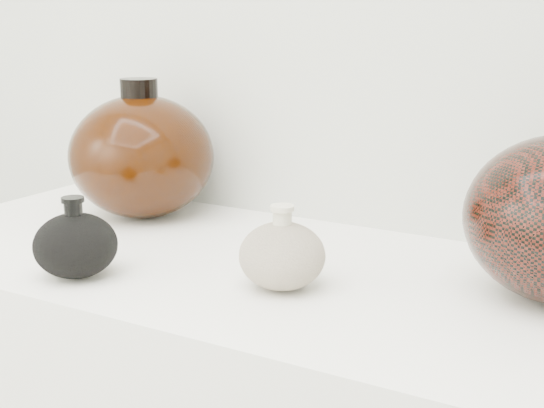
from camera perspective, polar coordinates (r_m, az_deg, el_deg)
The scene contains 3 objects.
black_gourd_vase at distance 1.03m, azimuth -14.58°, elevation -2.98°, with size 0.11×0.11×0.11m.
cream_gourd_vase at distance 0.96m, azimuth 0.77°, elevation -3.86°, with size 0.14×0.14×0.11m.
left_round_pot at distance 1.30m, azimuth -9.78°, elevation 3.60°, with size 0.26×0.26×0.24m.
Camera 1 is at (0.51, 0.09, 1.24)m, focal length 50.00 mm.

